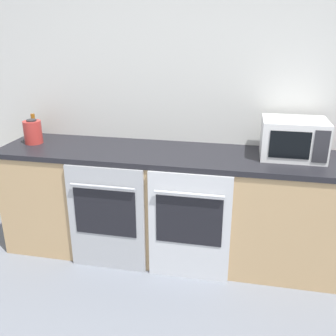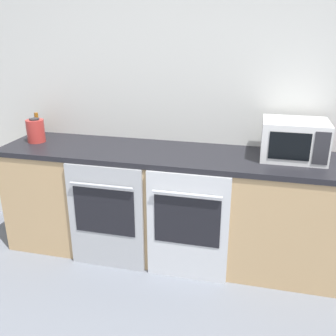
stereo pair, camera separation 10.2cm
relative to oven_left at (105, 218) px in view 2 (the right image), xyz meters
The scene contains 7 objects.
wall_back 1.20m from the oven_left, 52.43° to the left, with size 10.00×0.06×2.60m.
counter_back 0.60m from the oven_left, 32.49° to the left, with size 2.88×0.64×0.89m.
oven_left is the anchor object (origin of this frame).
oven_right 0.63m from the oven_left, ahead, with size 0.60×0.06×0.85m.
microwave 1.51m from the oven_left, 16.23° to the left, with size 0.46×0.35×0.28m.
bottle_amber 1.08m from the oven_left, 148.94° to the left, with size 0.08×0.08×0.21m.
kettle 0.97m from the oven_left, 155.47° to the left, with size 0.15×0.15×0.20m.
Camera 2 is at (0.56, -0.82, 1.79)m, focal length 40.00 mm.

